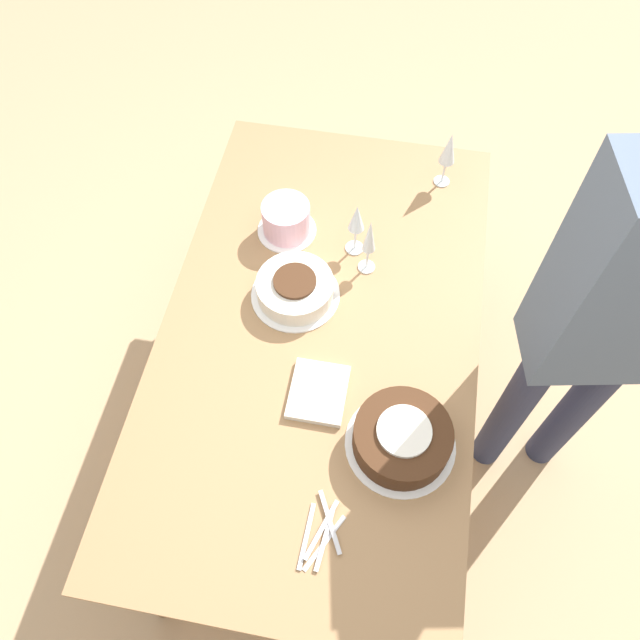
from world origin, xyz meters
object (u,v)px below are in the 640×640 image
(wine_glass_near, at_px, (369,238))
(wine_glass_far, at_px, (357,220))
(wine_glass_extra, at_px, (449,150))
(person_cutting, at_px, (620,311))
(cake_back_decorated, at_px, (286,219))
(cake_front_chocolate, at_px, (402,438))
(cake_center_white, at_px, (295,289))

(wine_glass_near, xyz_separation_m, wine_glass_far, (0.07, 0.05, -0.01))
(wine_glass_extra, relative_size, person_cutting, 0.13)
(wine_glass_near, distance_m, wine_glass_far, 0.09)
(cake_back_decorated, bearing_deg, cake_front_chocolate, -145.88)
(wine_glass_extra, bearing_deg, wine_glass_near, 153.54)
(cake_front_chocolate, distance_m, wine_glass_extra, 1.02)
(wine_glass_extra, xyz_separation_m, person_cutting, (-0.67, -0.46, 0.15))
(cake_back_decorated, xyz_separation_m, wine_glass_near, (-0.10, -0.29, 0.09))
(wine_glass_extra, bearing_deg, person_cutting, -145.40)
(wine_glass_near, bearing_deg, cake_back_decorated, 70.18)
(person_cutting, bearing_deg, cake_back_decorated, -31.14)
(wine_glass_far, height_order, person_cutting, person_cutting)
(wine_glass_extra, bearing_deg, cake_center_white, 143.97)
(cake_back_decorated, distance_m, wine_glass_near, 0.32)
(cake_front_chocolate, height_order, wine_glass_extra, wine_glass_extra)
(cake_front_chocolate, xyz_separation_m, cake_back_decorated, (0.69, 0.47, 0.01))
(wine_glass_near, height_order, wine_glass_far, wine_glass_near)
(wine_glass_near, distance_m, person_cutting, 0.73)
(cake_back_decorated, height_order, wine_glass_extra, wine_glass_extra)
(wine_glass_near, relative_size, person_cutting, 0.13)
(cake_front_chocolate, height_order, person_cutting, person_cutting)
(cake_center_white, height_order, wine_glass_far, wine_glass_far)
(wine_glass_near, height_order, wine_glass_extra, wine_glass_near)
(wine_glass_extra, distance_m, person_cutting, 0.83)
(cake_center_white, relative_size, cake_front_chocolate, 0.92)
(cake_front_chocolate, height_order, cake_back_decorated, cake_back_decorated)
(wine_glass_far, bearing_deg, wine_glass_extra, -36.44)
(cake_back_decorated, xyz_separation_m, wine_glass_extra, (0.32, -0.50, 0.09))
(wine_glass_far, xyz_separation_m, wine_glass_extra, (0.36, -0.26, 0.01))
(person_cutting, bearing_deg, wine_glass_far, -34.72)
(cake_back_decorated, xyz_separation_m, wine_glass_far, (-0.03, -0.24, 0.09))
(cake_center_white, xyz_separation_m, wine_glass_near, (0.15, -0.21, 0.11))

